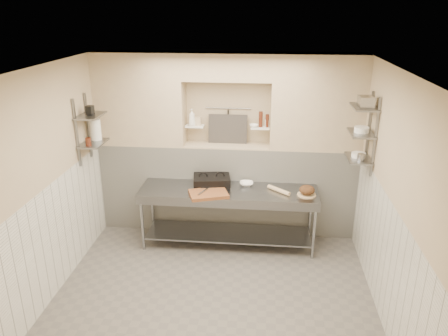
# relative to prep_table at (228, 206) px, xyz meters

# --- Properties ---
(floor) EXTENTS (4.00, 3.90, 0.10)m
(floor) POSITION_rel_prep_table_xyz_m (-0.07, -1.18, -0.69)
(floor) COLOR #625D57
(floor) RESTS_ON ground
(ceiling) EXTENTS (4.00, 3.90, 0.10)m
(ceiling) POSITION_rel_prep_table_xyz_m (-0.07, -1.18, 2.21)
(ceiling) COLOR silver
(ceiling) RESTS_ON ground
(wall_left) EXTENTS (0.10, 3.90, 2.80)m
(wall_left) POSITION_rel_prep_table_xyz_m (-2.12, -1.18, 0.76)
(wall_left) COLOR tan
(wall_left) RESTS_ON ground
(wall_right) EXTENTS (0.10, 3.90, 2.80)m
(wall_right) POSITION_rel_prep_table_xyz_m (1.98, -1.18, 0.76)
(wall_right) COLOR tan
(wall_right) RESTS_ON ground
(wall_back) EXTENTS (4.00, 0.10, 2.80)m
(wall_back) POSITION_rel_prep_table_xyz_m (-0.07, 0.82, 0.76)
(wall_back) COLOR tan
(wall_back) RESTS_ON ground
(wall_front) EXTENTS (4.00, 0.10, 2.80)m
(wall_front) POSITION_rel_prep_table_xyz_m (-0.07, -3.18, 0.76)
(wall_front) COLOR tan
(wall_front) RESTS_ON ground
(backwall_lower) EXTENTS (4.00, 0.40, 1.40)m
(backwall_lower) POSITION_rel_prep_table_xyz_m (-0.07, 0.57, 0.06)
(backwall_lower) COLOR white
(backwall_lower) RESTS_ON floor
(alcove_sill) EXTENTS (1.30, 0.40, 0.02)m
(alcove_sill) POSITION_rel_prep_table_xyz_m (-0.07, 0.57, 0.77)
(alcove_sill) COLOR tan
(alcove_sill) RESTS_ON backwall_lower
(backwall_pillar_left) EXTENTS (1.35, 0.40, 1.40)m
(backwall_pillar_left) POSITION_rel_prep_table_xyz_m (-1.40, 0.57, 1.46)
(backwall_pillar_left) COLOR tan
(backwall_pillar_left) RESTS_ON backwall_lower
(backwall_pillar_right) EXTENTS (1.35, 0.40, 1.40)m
(backwall_pillar_right) POSITION_rel_prep_table_xyz_m (1.25, 0.57, 1.46)
(backwall_pillar_right) COLOR tan
(backwall_pillar_right) RESTS_ON backwall_lower
(backwall_header) EXTENTS (1.30, 0.40, 0.40)m
(backwall_header) POSITION_rel_prep_table_xyz_m (-0.07, 0.57, 1.96)
(backwall_header) COLOR tan
(backwall_header) RESTS_ON backwall_lower
(wainscot_left) EXTENTS (0.02, 3.90, 1.40)m
(wainscot_left) POSITION_rel_prep_table_xyz_m (-2.06, -1.18, 0.06)
(wainscot_left) COLOR white
(wainscot_left) RESTS_ON floor
(wainscot_right) EXTENTS (0.02, 3.90, 1.40)m
(wainscot_right) POSITION_rel_prep_table_xyz_m (1.92, -1.18, 0.06)
(wainscot_right) COLOR white
(wainscot_right) RESTS_ON floor
(alcove_shelf_left) EXTENTS (0.28, 0.16, 0.02)m
(alcove_shelf_left) POSITION_rel_prep_table_xyz_m (-0.57, 0.57, 1.06)
(alcove_shelf_left) COLOR white
(alcove_shelf_left) RESTS_ON backwall_lower
(alcove_shelf_right) EXTENTS (0.28, 0.16, 0.02)m
(alcove_shelf_right) POSITION_rel_prep_table_xyz_m (0.43, 0.57, 1.06)
(alcove_shelf_right) COLOR white
(alcove_shelf_right) RESTS_ON backwall_lower
(utensil_rail) EXTENTS (0.70, 0.02, 0.02)m
(utensil_rail) POSITION_rel_prep_table_xyz_m (-0.07, 0.74, 1.31)
(utensil_rail) COLOR gray
(utensil_rail) RESTS_ON wall_back
(hanging_steel) EXTENTS (0.02, 0.02, 0.30)m
(hanging_steel) POSITION_rel_prep_table_xyz_m (-0.07, 0.72, 1.14)
(hanging_steel) COLOR black
(hanging_steel) RESTS_ON utensil_rail
(splash_panel) EXTENTS (0.60, 0.08, 0.45)m
(splash_panel) POSITION_rel_prep_table_xyz_m (-0.07, 0.67, 1.00)
(splash_panel) COLOR #383330
(splash_panel) RESTS_ON alcove_sill
(shelf_rail_left_a) EXTENTS (0.03, 0.03, 0.95)m
(shelf_rail_left_a) POSITION_rel_prep_table_xyz_m (-2.05, 0.07, 1.16)
(shelf_rail_left_a) COLOR slate
(shelf_rail_left_a) RESTS_ON wall_left
(shelf_rail_left_b) EXTENTS (0.03, 0.03, 0.95)m
(shelf_rail_left_b) POSITION_rel_prep_table_xyz_m (-2.05, -0.33, 1.16)
(shelf_rail_left_b) COLOR slate
(shelf_rail_left_b) RESTS_ON wall_left
(wall_shelf_left_lower) EXTENTS (0.30, 0.50, 0.02)m
(wall_shelf_left_lower) POSITION_rel_prep_table_xyz_m (-1.91, -0.13, 0.96)
(wall_shelf_left_lower) COLOR slate
(wall_shelf_left_lower) RESTS_ON wall_left
(wall_shelf_left_upper) EXTENTS (0.30, 0.50, 0.03)m
(wall_shelf_left_upper) POSITION_rel_prep_table_xyz_m (-1.91, -0.13, 1.36)
(wall_shelf_left_upper) COLOR slate
(wall_shelf_left_upper) RESTS_ON wall_left
(shelf_rail_right_a) EXTENTS (0.03, 0.03, 1.05)m
(shelf_rail_right_a) POSITION_rel_prep_table_xyz_m (1.90, 0.07, 1.21)
(shelf_rail_right_a) COLOR slate
(shelf_rail_right_a) RESTS_ON wall_right
(shelf_rail_right_b) EXTENTS (0.03, 0.03, 1.05)m
(shelf_rail_right_b) POSITION_rel_prep_table_xyz_m (1.90, -0.33, 1.21)
(shelf_rail_right_b) COLOR slate
(shelf_rail_right_b) RESTS_ON wall_right
(wall_shelf_right_lower) EXTENTS (0.30, 0.50, 0.02)m
(wall_shelf_right_lower) POSITION_rel_prep_table_xyz_m (1.77, -0.13, 0.86)
(wall_shelf_right_lower) COLOR slate
(wall_shelf_right_lower) RESTS_ON wall_right
(wall_shelf_right_mid) EXTENTS (0.30, 0.50, 0.02)m
(wall_shelf_right_mid) POSITION_rel_prep_table_xyz_m (1.77, -0.13, 1.21)
(wall_shelf_right_mid) COLOR slate
(wall_shelf_right_mid) RESTS_ON wall_right
(wall_shelf_right_upper) EXTENTS (0.30, 0.50, 0.03)m
(wall_shelf_right_upper) POSITION_rel_prep_table_xyz_m (1.77, -0.13, 1.56)
(wall_shelf_right_upper) COLOR slate
(wall_shelf_right_upper) RESTS_ON wall_right
(prep_table) EXTENTS (2.60, 0.70, 0.90)m
(prep_table) POSITION_rel_prep_table_xyz_m (0.00, 0.00, 0.00)
(prep_table) COLOR gray
(prep_table) RESTS_ON floor
(panini_press) EXTENTS (0.59, 0.47, 0.15)m
(panini_press) POSITION_rel_prep_table_xyz_m (-0.26, 0.16, 0.33)
(panini_press) COLOR black
(panini_press) RESTS_ON prep_table
(cutting_board) EXTENTS (0.62, 0.52, 0.05)m
(cutting_board) POSITION_rel_prep_table_xyz_m (-0.26, -0.21, 0.28)
(cutting_board) COLOR brown
(cutting_board) RESTS_ON prep_table
(knife_blade) EXTENTS (0.24, 0.08, 0.01)m
(knife_blade) POSITION_rel_prep_table_xyz_m (-0.28, -0.05, 0.31)
(knife_blade) COLOR gray
(knife_blade) RESTS_ON cutting_board
(tongs) EXTENTS (0.12, 0.25, 0.02)m
(tongs) POSITION_rel_prep_table_xyz_m (-0.34, -0.21, 0.31)
(tongs) COLOR gray
(tongs) RESTS_ON cutting_board
(mixing_bowl) EXTENTS (0.21, 0.21, 0.05)m
(mixing_bowl) POSITION_rel_prep_table_xyz_m (0.25, 0.22, 0.28)
(mixing_bowl) COLOR white
(mixing_bowl) RESTS_ON prep_table
(rolling_pin) EXTENTS (0.33, 0.31, 0.06)m
(rolling_pin) POSITION_rel_prep_table_xyz_m (0.73, 0.00, 0.29)
(rolling_pin) COLOR tan
(rolling_pin) RESTS_ON prep_table
(bread_board) EXTENTS (0.27, 0.27, 0.02)m
(bread_board) POSITION_rel_prep_table_xyz_m (1.12, -0.07, 0.27)
(bread_board) COLOR tan
(bread_board) RESTS_ON prep_table
(bread_loaf) EXTENTS (0.22, 0.22, 0.13)m
(bread_loaf) POSITION_rel_prep_table_xyz_m (1.12, -0.07, 0.34)
(bread_loaf) COLOR #4C2D19
(bread_loaf) RESTS_ON bread_board
(bottle_soap) EXTENTS (0.13, 0.13, 0.26)m
(bottle_soap) POSITION_rel_prep_table_xyz_m (-0.60, 0.53, 1.20)
(bottle_soap) COLOR white
(bottle_soap) RESTS_ON alcove_shelf_left
(jar_alcove) EXTENTS (0.09, 0.09, 0.13)m
(jar_alcove) POSITION_rel_prep_table_xyz_m (-0.52, 0.58, 1.13)
(jar_alcove) COLOR tan
(jar_alcove) RESTS_ON alcove_shelf_left
(bowl_alcove) EXTENTS (0.16, 0.16, 0.04)m
(bowl_alcove) POSITION_rel_prep_table_xyz_m (0.33, 0.55, 1.09)
(bowl_alcove) COLOR white
(bowl_alcove) RESTS_ON alcove_shelf_right
(condiment_a) EXTENTS (0.05, 0.05, 0.20)m
(condiment_a) POSITION_rel_prep_table_xyz_m (0.53, 0.57, 1.17)
(condiment_a) COLOR #431B0F
(condiment_a) RESTS_ON alcove_shelf_right
(condiment_b) EXTENTS (0.06, 0.06, 0.24)m
(condiment_b) POSITION_rel_prep_table_xyz_m (0.43, 0.57, 1.19)
(condiment_b) COLOR #431B0F
(condiment_b) RESTS_ON alcove_shelf_right
(condiment_c) EXTENTS (0.07, 0.07, 0.11)m
(condiment_c) POSITION_rel_prep_table_xyz_m (0.53, 0.58, 1.13)
(condiment_c) COLOR white
(condiment_c) RESTS_ON alcove_shelf_right
(jug_left) EXTENTS (0.15, 0.15, 0.30)m
(jug_left) POSITION_rel_prep_table_xyz_m (-1.91, -0.00, 1.12)
(jug_left) COLOR white
(jug_left) RESTS_ON wall_shelf_left_lower
(jar_left) EXTENTS (0.08, 0.08, 0.11)m
(jar_left) POSITION_rel_prep_table_xyz_m (-1.91, -0.30, 1.03)
(jar_left) COLOR #431B0F
(jar_left) RESTS_ON wall_shelf_left_lower
(box_left_upper) EXTENTS (0.10, 0.10, 0.12)m
(box_left_upper) POSITION_rel_prep_table_xyz_m (-1.91, -0.12, 1.43)
(box_left_upper) COLOR black
(box_left_upper) RESTS_ON wall_shelf_left_upper
(bowl_right) EXTENTS (0.19, 0.19, 0.06)m
(bowl_right) POSITION_rel_prep_table_xyz_m (1.77, -0.11, 0.90)
(bowl_right) COLOR white
(bowl_right) RESTS_ON wall_shelf_right_lower
(canister_right) EXTENTS (0.10, 0.10, 0.10)m
(canister_right) POSITION_rel_prep_table_xyz_m (1.77, -0.27, 0.92)
(canister_right) COLOR gray
(canister_right) RESTS_ON wall_shelf_right_lower
(bowl_right_mid) EXTENTS (0.19, 0.19, 0.07)m
(bowl_right_mid) POSITION_rel_prep_table_xyz_m (1.77, -0.13, 1.26)
(bowl_right_mid) COLOR white
(bowl_right_mid) RESTS_ON wall_shelf_right_mid
(basket_right) EXTENTS (0.18, 0.22, 0.14)m
(basket_right) POSITION_rel_prep_table_xyz_m (1.77, -0.19, 1.64)
(basket_right) COLOR gray
(basket_right) RESTS_ON wall_shelf_right_upper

